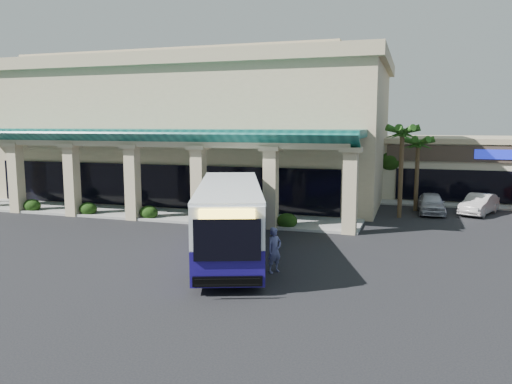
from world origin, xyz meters
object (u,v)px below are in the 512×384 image
at_px(pedestrian, 274,250).
at_px(car_silver, 431,203).
at_px(transit_bus, 230,220).
at_px(car_white, 479,204).

distance_m(pedestrian, car_silver, 17.41).
height_order(transit_bus, pedestrian, transit_bus).
xyz_separation_m(car_silver, car_white, (3.05, 0.64, -0.02)).
distance_m(transit_bus, pedestrian, 3.43).
distance_m(transit_bus, car_white, 19.23).
relative_size(pedestrian, car_white, 0.45).
relative_size(transit_bus, pedestrian, 6.35).
bearing_deg(transit_bus, pedestrian, -56.37).
bearing_deg(car_silver, transit_bus, -125.81).
height_order(car_silver, car_white, car_silver).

